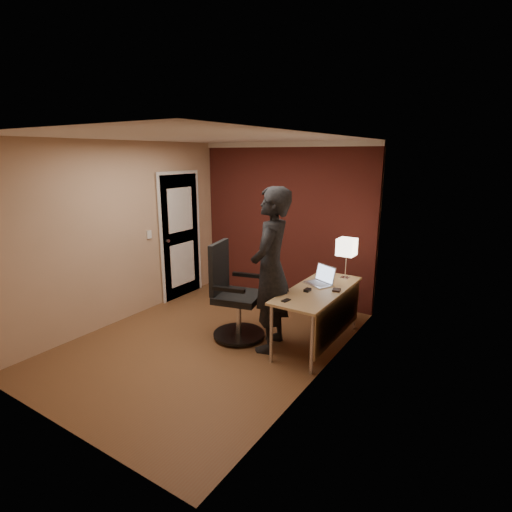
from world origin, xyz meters
name	(u,v)px	position (x,y,z in m)	size (l,w,h in m)	color
room	(257,217)	(-0.27, 1.54, 1.37)	(4.00, 4.00, 4.00)	brown
desk	(323,300)	(1.25, 0.65, 0.60)	(0.60, 1.50, 0.73)	tan
desk_lamp	(347,248)	(1.30, 1.23, 1.15)	(0.22, 0.22, 0.54)	silver
laptop	(321,279)	(1.13, 0.86, 0.79)	(0.41, 0.38, 0.23)	silver
mouse	(307,290)	(1.11, 0.50, 0.75)	(0.06, 0.10, 0.03)	black
phone	(286,300)	(1.04, 0.08, 0.73)	(0.06, 0.12, 0.01)	black
wallet	(337,290)	(1.40, 0.71, 0.74)	(0.09, 0.11, 0.02)	black
office_chair	(233,298)	(0.18, 0.26, 0.54)	(0.67, 0.75, 1.22)	black
person	(271,270)	(0.73, 0.28, 0.98)	(0.72, 0.47, 1.97)	black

